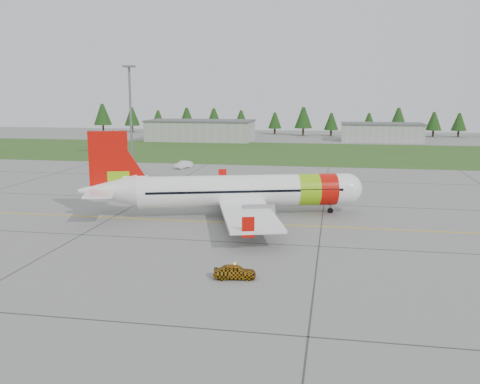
# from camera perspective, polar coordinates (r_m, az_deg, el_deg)

# --- Properties ---
(ground) EXTENTS (320.00, 320.00, 0.00)m
(ground) POSITION_cam_1_polar(r_m,az_deg,el_deg) (54.45, -2.20, -5.31)
(ground) COLOR gray
(ground) RESTS_ON ground
(aircraft) EXTENTS (33.73, 31.85, 10.47)m
(aircraft) POSITION_cam_1_polar(r_m,az_deg,el_deg) (65.13, -0.27, 0.08)
(aircraft) COLOR white
(aircraft) RESTS_ON ground
(follow_me_car) EXTENTS (1.38, 1.56, 3.45)m
(follow_me_car) POSITION_cam_1_polar(r_m,az_deg,el_deg) (43.49, -0.57, -7.07)
(follow_me_car) COLOR #CD880B
(follow_me_car) RESTS_ON ground
(service_van) EXTENTS (1.94, 1.90, 4.32)m
(service_van) POSITION_cam_1_polar(r_m,az_deg,el_deg) (106.70, -6.08, 3.70)
(service_van) COLOR silver
(service_van) RESTS_ON ground
(grass_strip) EXTENTS (320.00, 50.00, 0.03)m
(grass_strip) POSITION_cam_1_polar(r_m,az_deg,el_deg) (134.43, 5.30, 4.22)
(grass_strip) COLOR #30561E
(grass_strip) RESTS_ON ground
(taxi_guideline) EXTENTS (120.00, 0.25, 0.02)m
(taxi_guideline) POSITION_cam_1_polar(r_m,az_deg,el_deg) (62.02, -0.62, -3.30)
(taxi_guideline) COLOR gold
(taxi_guideline) RESTS_ON ground
(hangar_west) EXTENTS (32.00, 14.00, 6.00)m
(hangar_west) POSITION_cam_1_polar(r_m,az_deg,el_deg) (166.76, -4.22, 6.51)
(hangar_west) COLOR #A8A8A3
(hangar_west) RESTS_ON ground
(hangar_east) EXTENTS (24.00, 12.00, 5.20)m
(hangar_east) POSITION_cam_1_polar(r_m,az_deg,el_deg) (170.13, 14.85, 6.13)
(hangar_east) COLOR #A8A8A3
(hangar_east) RESTS_ON ground
(floodlight_mast) EXTENTS (0.50, 0.50, 20.00)m
(floodlight_mast) POSITION_cam_1_polar(r_m,az_deg,el_deg) (117.50, -11.57, 8.01)
(floodlight_mast) COLOR slate
(floodlight_mast) RESTS_ON ground
(treeline) EXTENTS (160.00, 8.00, 10.00)m
(treeline) POSITION_cam_1_polar(r_m,az_deg,el_deg) (189.72, 6.80, 7.56)
(treeline) COLOR #1C3F14
(treeline) RESTS_ON ground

